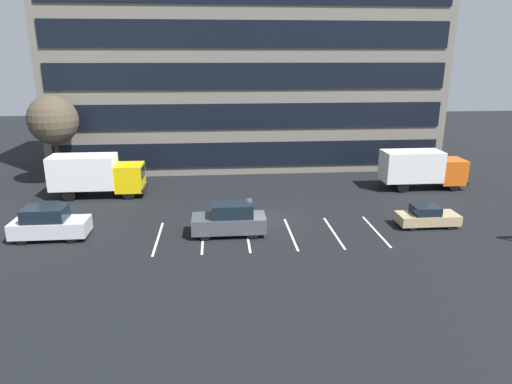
{
  "coord_description": "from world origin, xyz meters",
  "views": [
    {
      "loc": [
        -3.15,
        -29.23,
        10.93
      ],
      "look_at": [
        -0.42,
        2.05,
        1.4
      ],
      "focal_mm": 31.57,
      "sensor_mm": 36.0,
      "label": 1
    }
  ],
  "objects_px": {
    "box_truck_yellow": "(96,174)",
    "suv_charcoal": "(230,219)",
    "suv_silver": "(49,223)",
    "bare_tree": "(53,120)",
    "sedan_tan": "(427,217)",
    "box_truck_orange": "(421,168)"
  },
  "relations": [
    {
      "from": "box_truck_orange",
      "to": "sedan_tan",
      "type": "distance_m",
      "value": 9.34
    },
    {
      "from": "suv_charcoal",
      "to": "box_truck_yellow",
      "type": "bearing_deg",
      "value": 139.07
    },
    {
      "from": "box_truck_yellow",
      "to": "bare_tree",
      "type": "xyz_separation_m",
      "value": [
        -4.1,
        3.81,
        3.79
      ]
    },
    {
      "from": "box_truck_yellow",
      "to": "suv_charcoal",
      "type": "height_order",
      "value": "box_truck_yellow"
    },
    {
      "from": "box_truck_yellow",
      "to": "box_truck_orange",
      "type": "relative_size",
      "value": 1.03
    },
    {
      "from": "suv_charcoal",
      "to": "bare_tree",
      "type": "bearing_deg",
      "value": 138.49
    },
    {
      "from": "box_truck_orange",
      "to": "suv_charcoal",
      "type": "xyz_separation_m",
      "value": [
        -16.52,
        -8.94,
        -0.84
      ]
    },
    {
      "from": "box_truck_orange",
      "to": "suv_silver",
      "type": "distance_m",
      "value": 29.01
    },
    {
      "from": "box_truck_yellow",
      "to": "bare_tree",
      "type": "distance_m",
      "value": 6.76
    },
    {
      "from": "box_truck_orange",
      "to": "sedan_tan",
      "type": "relative_size",
      "value": 1.78
    },
    {
      "from": "box_truck_orange",
      "to": "bare_tree",
      "type": "bearing_deg",
      "value": 172.82
    },
    {
      "from": "suv_silver",
      "to": "box_truck_yellow",
      "type": "bearing_deg",
      "value": 85.13
    },
    {
      "from": "box_truck_orange",
      "to": "sedan_tan",
      "type": "xyz_separation_m",
      "value": [
        -3.4,
        -8.62,
        -1.18
      ]
    },
    {
      "from": "sedan_tan",
      "to": "bare_tree",
      "type": "bearing_deg",
      "value": 155.61
    },
    {
      "from": "sedan_tan",
      "to": "bare_tree",
      "type": "height_order",
      "value": "bare_tree"
    },
    {
      "from": "suv_silver",
      "to": "suv_charcoal",
      "type": "relative_size",
      "value": 0.98
    },
    {
      "from": "box_truck_orange",
      "to": "suv_silver",
      "type": "bearing_deg",
      "value": -162.67
    },
    {
      "from": "box_truck_yellow",
      "to": "sedan_tan",
      "type": "height_order",
      "value": "box_truck_yellow"
    },
    {
      "from": "suv_silver",
      "to": "bare_tree",
      "type": "height_order",
      "value": "bare_tree"
    },
    {
      "from": "suv_silver",
      "to": "bare_tree",
      "type": "distance_m",
      "value": 13.81
    },
    {
      "from": "suv_silver",
      "to": "suv_charcoal",
      "type": "xyz_separation_m",
      "value": [
        11.16,
        -0.3,
        0.02
      ]
    },
    {
      "from": "box_truck_yellow",
      "to": "suv_charcoal",
      "type": "distance_m",
      "value": 13.82
    }
  ]
}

